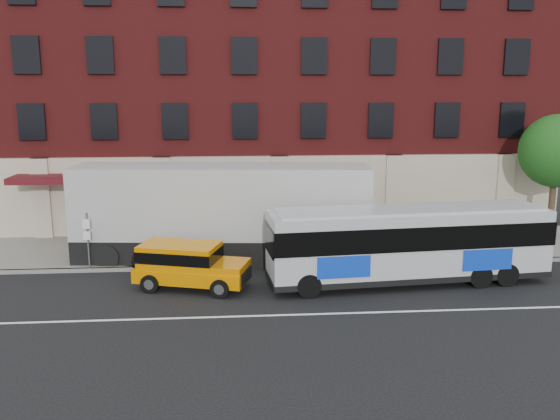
{
  "coord_description": "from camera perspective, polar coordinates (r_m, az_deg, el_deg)",
  "views": [
    {
      "loc": [
        -2.35,
        -18.46,
        7.57
      ],
      "look_at": [
        -0.47,
        5.5,
        2.63
      ],
      "focal_mm": 38.06,
      "sensor_mm": 36.0,
      "label": 1
    }
  ],
  "objects": [
    {
      "name": "shipping_container",
      "position": [
        26.2,
        -5.58,
        -0.45
      ],
      "size": [
        13.02,
        3.78,
        4.28
      ],
      "color": "black",
      "rests_on": "ground"
    },
    {
      "name": "building",
      "position": [
        35.45,
        -0.72,
        11.65
      ],
      "size": [
        30.0,
        12.1,
        15.0
      ],
      "color": "maroon",
      "rests_on": "sidewalk"
    },
    {
      "name": "city_bus",
      "position": [
        23.78,
        12.27,
        -3.01
      ],
      "size": [
        11.23,
        3.36,
        3.03
      ],
      "color": "#B2B4BC",
      "rests_on": "ground"
    },
    {
      "name": "sidewalk",
      "position": [
        28.56,
        0.38,
        -3.59
      ],
      "size": [
        60.0,
        6.0,
        0.15
      ],
      "primitive_type": "cube",
      "color": "gray",
      "rests_on": "ground"
    },
    {
      "name": "lane_line",
      "position": [
        20.55,
        2.42,
        -9.99
      ],
      "size": [
        60.0,
        0.12,
        0.01
      ],
      "primitive_type": "cube",
      "color": "white",
      "rests_on": "ground"
    },
    {
      "name": "ground",
      "position": [
        20.09,
        2.6,
        -10.53
      ],
      "size": [
        120.0,
        120.0,
        0.0
      ],
      "primitive_type": "plane",
      "color": "black",
      "rests_on": "ground"
    },
    {
      "name": "kerb",
      "position": [
        25.69,
        0.95,
        -5.34
      ],
      "size": [
        60.0,
        0.25,
        0.15
      ],
      "primitive_type": "cube",
      "color": "gray",
      "rests_on": "ground"
    },
    {
      "name": "street_tree",
      "position": [
        32.3,
        25.1,
        4.91
      ],
      "size": [
        3.6,
        3.6,
        6.2
      ],
      "color": "#3D2C1E",
      "rests_on": "sidewalk"
    },
    {
      "name": "yellow_suv",
      "position": [
        23.15,
        -8.94,
        -5.04
      ],
      "size": [
        4.64,
        2.9,
        1.73
      ],
      "color": "orange",
      "rests_on": "ground"
    },
    {
      "name": "sign_pole",
      "position": [
        26.09,
        -18.01,
        -2.52
      ],
      "size": [
        0.3,
        0.2,
        2.5
      ],
      "color": "slate",
      "rests_on": "ground"
    }
  ]
}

